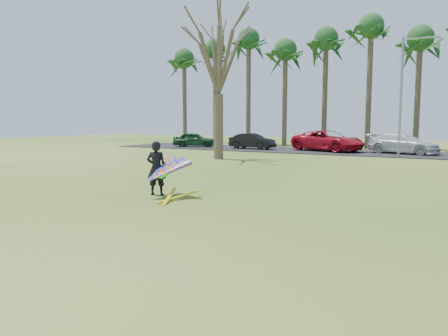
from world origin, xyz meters
The scene contains 16 objects.
ground centered at (0.00, 0.00, 0.00)m, with size 100.00×100.00×0.00m, color #205913.
parking_strip centered at (0.00, 25.00, 0.03)m, with size 46.00×7.00×0.06m, color black.
palm_0 centered at (-22.00, 31.00, 9.17)m, with size 4.84×4.84×10.84m.
palm_1 centered at (-18.00, 31.00, 9.85)m, with size 4.84×4.84×11.54m.
palm_2 centered at (-14.00, 31.00, 10.52)m, with size 4.84×4.84×12.24m.
palm_3 centered at (-10.00, 31.00, 9.17)m, with size 4.84×4.84×10.84m.
palm_4 centered at (-6.00, 31.00, 9.85)m, with size 4.84×4.84×11.54m.
palm_5 centered at (-2.00, 31.00, 10.52)m, with size 4.84×4.84×12.24m.
palm_6 centered at (2.00, 31.00, 9.17)m, with size 4.84×4.84×10.84m.
bare_tree_left centered at (-8.00, 15.00, 6.92)m, with size 6.60×6.60×9.70m.
streetlight centered at (2.16, 22.00, 4.46)m, with size 2.28×0.18×8.00m.
car_0 centered at (-16.06, 24.13, 0.73)m, with size 1.58×3.92×1.34m, color #1B4526.
car_1 centered at (-10.16, 24.26, 0.72)m, with size 1.41×4.03×1.33m, color black.
car_2 centered at (-3.78, 24.98, 0.88)m, with size 2.73×5.93×1.65m, color #B10E1F.
car_3 centered at (1.86, 25.12, 0.80)m, with size 2.08×5.11×1.48m, color silver.
kite_flyer centered at (-2.38, 1.97, 0.86)m, with size 2.13×2.39×2.02m.
Camera 1 is at (6.62, -9.35, 2.56)m, focal length 35.00 mm.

